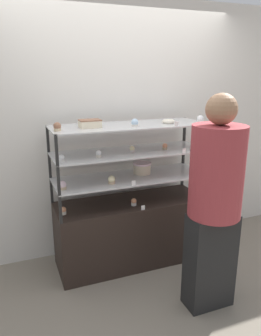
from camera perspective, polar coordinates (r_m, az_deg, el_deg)
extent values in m
plane|color=gray|center=(3.56, 0.00, -15.64)|extent=(20.00, 20.00, 0.00)
cube|color=silver|center=(3.45, -2.48, 6.56)|extent=(8.00, 0.05, 2.60)
cube|color=black|center=(3.40, 0.00, -10.93)|extent=(1.48, 0.53, 0.66)
cube|color=black|center=(3.28, -13.60, -3.77)|extent=(0.02, 0.02, 0.25)
cube|color=black|center=(3.73, 9.03, -1.03)|extent=(0.02, 0.02, 0.25)
cube|color=black|center=(2.81, -12.12, -7.08)|extent=(0.02, 0.02, 0.25)
cube|color=black|center=(3.33, 13.36, -3.41)|extent=(0.02, 0.02, 0.25)
cube|color=silver|center=(3.18, 0.00, -1.64)|extent=(1.48, 0.53, 0.01)
cube|color=black|center=(3.20, -13.90, 0.50)|extent=(0.02, 0.02, 0.25)
cube|color=black|center=(3.67, 9.20, 2.76)|extent=(0.02, 0.02, 0.25)
cube|color=black|center=(2.72, -12.43, -2.17)|extent=(0.02, 0.02, 0.25)
cube|color=black|center=(3.26, 13.65, 0.79)|extent=(0.02, 0.02, 0.25)
cube|color=silver|center=(3.11, 0.00, 2.81)|extent=(1.48, 0.53, 0.01)
cube|color=black|center=(3.14, -14.21, 4.95)|extent=(0.02, 0.02, 0.25)
cube|color=black|center=(3.62, 9.38, 6.67)|extent=(0.02, 0.02, 0.25)
cube|color=black|center=(2.66, -12.76, 3.03)|extent=(0.02, 0.02, 0.25)
cube|color=black|center=(3.20, 13.95, 5.17)|extent=(0.02, 0.02, 0.25)
cube|color=silver|center=(3.06, 0.00, 7.44)|extent=(1.48, 0.53, 0.01)
cylinder|color=beige|center=(3.27, 2.01, -0.15)|extent=(0.17, 0.17, 0.10)
cylinder|color=silver|center=(3.25, 2.02, 0.80)|extent=(0.18, 0.18, 0.02)
cube|color=beige|center=(2.91, -7.07, 7.59)|extent=(0.18, 0.13, 0.06)
cube|color=#8C5B42|center=(2.90, -7.10, 8.27)|extent=(0.19, 0.13, 0.01)
cylinder|color=beige|center=(3.03, -11.61, -7.63)|extent=(0.05, 0.05, 0.03)
sphere|color=#E5996B|center=(3.02, -11.64, -7.11)|extent=(0.05, 0.05, 0.05)
cylinder|color=white|center=(3.16, 0.58, -6.26)|extent=(0.05, 0.05, 0.03)
sphere|color=#E5996B|center=(3.15, 0.58, -5.76)|extent=(0.05, 0.05, 0.05)
cylinder|color=#CCB28C|center=(3.47, 11.29, -4.45)|extent=(0.05, 0.05, 0.03)
sphere|color=#F4EAB2|center=(3.46, 11.32, -3.99)|extent=(0.05, 0.05, 0.05)
cube|color=white|center=(3.05, 2.21, -6.92)|extent=(0.04, 0.00, 0.04)
cylinder|color=#CCB28C|center=(2.89, -11.72, -3.42)|extent=(0.06, 0.06, 0.02)
sphere|color=silver|center=(2.88, -11.75, -2.86)|extent=(0.07, 0.07, 0.07)
cylinder|color=#CCB28C|center=(2.98, -3.29, -2.51)|extent=(0.06, 0.06, 0.02)
sphere|color=#F4EAB2|center=(2.97, -3.30, -1.96)|extent=(0.07, 0.07, 0.07)
cylinder|color=#CCB28C|center=(3.37, 11.57, -0.61)|extent=(0.06, 0.06, 0.02)
sphere|color=#F4EAB2|center=(3.36, 11.60, -0.11)|extent=(0.07, 0.07, 0.07)
cube|color=white|center=(2.93, 0.55, -2.63)|extent=(0.04, 0.00, 0.04)
cylinder|color=white|center=(2.80, -11.90, 1.32)|extent=(0.05, 0.05, 0.02)
sphere|color=white|center=(2.79, -11.93, 1.82)|extent=(0.05, 0.05, 0.05)
cylinder|color=beige|center=(2.90, -5.55, 2.11)|extent=(0.05, 0.05, 0.02)
sphere|color=white|center=(2.89, -5.56, 2.59)|extent=(0.05, 0.05, 0.05)
cylinder|color=white|center=(3.06, 0.21, 2.96)|extent=(0.05, 0.05, 0.02)
sphere|color=#F4EAB2|center=(3.06, 0.21, 3.42)|extent=(0.05, 0.05, 0.05)
cylinder|color=#CCB28C|center=(3.20, 6.00, 3.44)|extent=(0.05, 0.05, 0.02)
sphere|color=#E5996B|center=(3.19, 6.01, 3.88)|extent=(0.05, 0.05, 0.05)
cylinder|color=#CCB28C|center=(3.30, 12.14, 3.56)|extent=(0.05, 0.05, 0.02)
sphere|color=#F4EAB2|center=(3.29, 12.16, 3.98)|extent=(0.05, 0.05, 0.05)
cube|color=white|center=(3.07, 9.30, 2.99)|extent=(0.04, 0.00, 0.04)
cylinder|color=#CCB28C|center=(2.78, -12.61, 6.55)|extent=(0.06, 0.06, 0.02)
sphere|color=#8C5B42|center=(2.78, -12.65, 7.14)|extent=(0.06, 0.06, 0.06)
cylinder|color=white|center=(2.93, 0.74, 7.41)|extent=(0.06, 0.06, 0.02)
sphere|color=silver|center=(2.93, 0.75, 7.97)|extent=(0.06, 0.06, 0.06)
cylinder|color=white|center=(3.24, 12.03, 7.90)|extent=(0.06, 0.06, 0.02)
sphere|color=white|center=(3.23, 12.06, 8.41)|extent=(0.06, 0.06, 0.06)
cube|color=white|center=(2.98, 8.02, 7.61)|extent=(0.04, 0.00, 0.04)
torus|color=#EFE5CC|center=(3.17, 6.61, 8.07)|extent=(0.12, 0.12, 0.03)
cube|color=black|center=(2.85, 13.64, -15.41)|extent=(0.39, 0.21, 0.81)
cylinder|color=#993338|center=(2.54, 14.77, -0.66)|extent=(0.41, 0.41, 0.71)
sphere|color=#936B4C|center=(2.45, 15.57, 9.86)|extent=(0.23, 0.23, 0.23)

